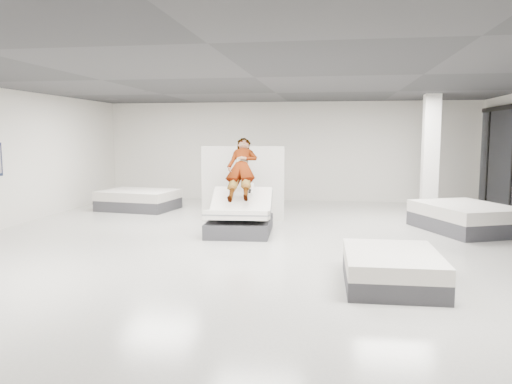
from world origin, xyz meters
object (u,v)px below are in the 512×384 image
flat_bed_right_near (392,269)px  column (430,155)px  hero_bed (240,218)px  flat_bed_right_far (466,218)px  divider_panel (243,184)px  flat_bed_left_far (139,200)px  remote (250,191)px  person (242,178)px

flat_bed_right_near → column: (1.68, 6.56, 1.36)m
hero_bed → column: size_ratio=0.58×
flat_bed_right_far → divider_panel: bearing=174.0°
flat_bed_right_far → flat_bed_left_far: (-8.47, 1.94, -0.02)m
remote → flat_bed_right_far: bearing=9.0°
remote → flat_bed_right_near: bearing=-55.4°
person → flat_bed_right_far: (4.97, 0.69, -0.88)m
flat_bed_right_near → flat_bed_right_far: bearing=64.6°
person → remote: size_ratio=13.18×
flat_bed_right_near → flat_bed_left_far: bearing=135.1°
divider_panel → flat_bed_right_far: (5.16, -0.54, -0.63)m
remote → flat_bed_left_far: 4.82m
person → divider_panel: size_ratio=0.90×
remote → divider_panel: 1.62m
flat_bed_right_far → column: size_ratio=0.83×
flat_bed_left_far → column: 8.17m
flat_bed_right_far → flat_bed_right_near: flat_bed_right_far is taller
hero_bed → person: bearing=93.2°
divider_panel → column: 5.06m
flat_bed_right_near → remote: bearing=127.9°
remote → column: 5.40m
person → remote: bearing=-57.8°
flat_bed_right_far → column: (-0.41, 2.16, 1.30)m
flat_bed_right_near → flat_bed_left_far: size_ratio=0.80×
divider_panel → column: size_ratio=0.64×
divider_panel → flat_bed_right_far: divider_panel is taller
hero_bed → flat_bed_left_far: (-3.52, 2.94, -0.05)m
remote → column: (4.31, 3.18, 0.67)m
remote → flat_bed_right_near: 4.34m
hero_bed → person: (-0.02, 0.31, 0.85)m
person → flat_bed_right_near: 4.79m
remote → flat_bed_right_far: size_ratio=0.05×
divider_panel → flat_bed_left_far: size_ratio=0.92×
person → flat_bed_right_far: size_ratio=0.70×
person → divider_panel: bearing=95.7°
flat_bed_left_far → divider_panel: bearing=-22.9°
flat_bed_right_near → flat_bed_left_far: (-6.37, 6.35, 0.04)m
hero_bed → divider_panel: size_ratio=0.90×
hero_bed → flat_bed_right_near: size_ratio=1.04×
flat_bed_right_near → column: size_ratio=0.56×
person → divider_panel: 1.27m
flat_bed_right_near → hero_bed: bearing=129.9°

